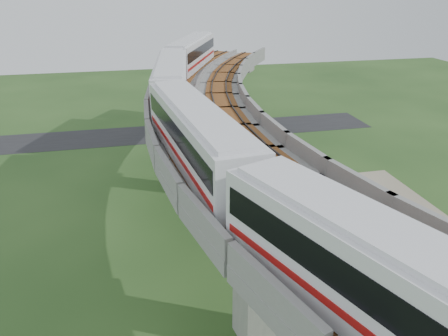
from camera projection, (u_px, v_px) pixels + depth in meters
The scene contains 14 objects.
ground at pixel (209, 246), 36.62m from camera, with size 160.00×160.00×0.00m, color #25461C.
dirt_lot at pixel (372, 239), 37.61m from camera, with size 18.00×26.00×0.04m, color gray.
asphalt_road at pixel (170, 133), 63.47m from camera, with size 60.00×8.00×0.03m, color #232326.
viaduct at pixel (256, 141), 33.78m from camera, with size 19.58×73.98×11.40m.
metro_train at pixel (211, 103), 31.79m from camera, with size 10.70×61.34×3.64m.
fence at pixel (318, 225), 38.27m from camera, with size 3.87×38.73×1.50m.
tree_0 at pixel (261, 129), 59.71m from camera, with size 1.90×1.90×2.55m.
tree_1 at pixel (261, 162), 47.92m from camera, with size 2.71×2.71×3.29m.
tree_2 at pixel (268, 205), 39.00m from camera, with size 2.70×2.70×3.15m.
tree_3 at pixel (314, 262), 30.63m from camera, with size 2.76×2.76×3.54m.
tree_4 at pixel (390, 332), 25.53m from camera, with size 2.19×2.19×2.55m.
car_white at pixel (432, 316), 28.07m from camera, with size 1.54×3.82×1.30m, color silver.
car_red at pixel (393, 207), 41.62m from camera, with size 1.11×3.18×1.05m, color #9A160E.
car_dark at pixel (314, 212), 40.57m from camera, with size 1.69×4.16×1.21m, color black.
Camera 1 is at (-5.49, -30.51, 20.61)m, focal length 35.00 mm.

